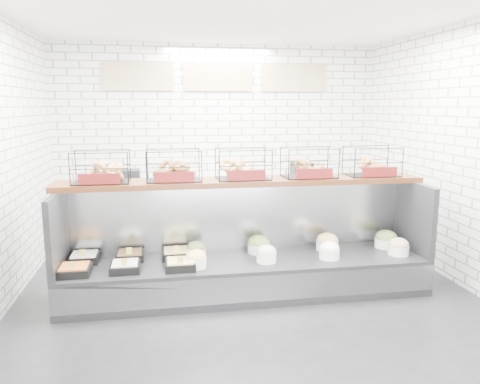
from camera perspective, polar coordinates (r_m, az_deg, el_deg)
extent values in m
plane|color=black|center=(5.11, 1.41, -13.41)|extent=(5.50, 5.50, 0.00)
cube|color=white|center=(7.41, -2.65, 6.06)|extent=(5.00, 0.02, 3.00)
cube|color=white|center=(5.74, 26.85, 3.66)|extent=(0.02, 5.50, 3.00)
cube|color=white|center=(4.76, 1.58, 21.75)|extent=(5.00, 5.50, 0.02)
cube|color=beige|center=(7.32, -12.32, 13.62)|extent=(1.05, 0.03, 0.42)
cube|color=beige|center=(7.37, -2.68, 13.82)|extent=(1.05, 0.03, 0.42)
cube|color=beige|center=(7.61, 6.58, 13.66)|extent=(1.05, 0.03, 0.42)
cube|color=black|center=(5.31, 0.78, -10.14)|extent=(4.00, 0.90, 0.40)
cube|color=#93969B|center=(4.90, 1.73, -11.69)|extent=(4.00, 0.03, 0.28)
cube|color=#93969B|center=(5.52, 0.03, -2.82)|extent=(4.00, 0.08, 0.80)
cube|color=black|center=(5.16, -21.34, -4.50)|extent=(0.06, 0.90, 0.80)
cube|color=black|center=(5.81, 20.31, -2.81)|extent=(0.06, 0.90, 0.80)
cube|color=black|center=(5.03, -19.51, -9.03)|extent=(0.32, 0.32, 0.08)
cube|color=#D3662C|center=(5.02, -19.54, -8.65)|extent=(0.27, 0.27, 0.04)
cube|color=#D7C94A|center=(4.90, -19.79, -8.46)|extent=(0.06, 0.01, 0.08)
cube|color=black|center=(5.39, -18.42, -7.67)|extent=(0.30, 0.30, 0.08)
cube|color=white|center=(5.38, -18.45, -7.31)|extent=(0.26, 0.26, 0.04)
cube|color=#D7C94A|center=(5.26, -18.65, -7.09)|extent=(0.06, 0.01, 0.08)
cube|color=black|center=(4.99, -13.81, -8.91)|extent=(0.30, 0.30, 0.08)
cube|color=silver|center=(4.97, -13.83, -8.53)|extent=(0.25, 0.25, 0.04)
cube|color=#D7C94A|center=(4.86, -13.94, -8.31)|extent=(0.06, 0.01, 0.08)
cube|color=black|center=(5.33, -13.26, -7.61)|extent=(0.30, 0.30, 0.08)
cube|color=brown|center=(5.32, -13.28, -7.25)|extent=(0.25, 0.25, 0.04)
cube|color=#D7C94A|center=(5.20, -13.37, -7.02)|extent=(0.06, 0.01, 0.08)
cube|color=black|center=(4.95, -7.31, -8.81)|extent=(0.31, 0.31, 0.08)
cube|color=#F6E97E|center=(4.94, -7.32, -8.42)|extent=(0.26, 0.26, 0.04)
cube|color=#D7C94A|center=(4.82, -7.28, -8.22)|extent=(0.06, 0.01, 0.08)
cube|color=black|center=(5.30, -7.77, -7.51)|extent=(0.31, 0.31, 0.08)
cube|color=#ECC579|center=(5.29, -7.78, -7.14)|extent=(0.26, 0.26, 0.04)
cube|color=#D7C94A|center=(5.17, -7.76, -6.93)|extent=(0.06, 0.01, 0.08)
cylinder|color=white|center=(4.97, -5.39, -8.52)|extent=(0.22, 0.22, 0.11)
ellipsoid|color=#EBC678|center=(4.95, -5.40, -7.86)|extent=(0.22, 0.22, 0.15)
cylinder|color=white|center=(5.28, -5.33, -7.36)|extent=(0.21, 0.21, 0.11)
ellipsoid|color=olive|center=(5.26, -5.34, -6.74)|extent=(0.21, 0.21, 0.15)
cylinder|color=white|center=(5.12, 3.22, -7.91)|extent=(0.22, 0.22, 0.11)
ellipsoid|color=silver|center=(5.10, 3.23, -7.27)|extent=(0.22, 0.22, 0.15)
cylinder|color=white|center=(5.43, 2.33, -6.82)|extent=(0.26, 0.26, 0.11)
ellipsoid|color=olive|center=(5.41, 2.33, -6.22)|extent=(0.26, 0.26, 0.18)
cylinder|color=white|center=(5.31, 10.82, -7.40)|extent=(0.22, 0.22, 0.11)
ellipsoid|color=white|center=(5.29, 10.85, -6.78)|extent=(0.22, 0.22, 0.15)
cylinder|color=white|center=(5.62, 10.57, -6.39)|extent=(0.26, 0.26, 0.11)
ellipsoid|color=#D7BB6E|center=(5.60, 10.59, -5.81)|extent=(0.25, 0.25, 0.18)
cylinder|color=white|center=(5.65, 18.73, -6.70)|extent=(0.24, 0.24, 0.11)
ellipsoid|color=tan|center=(5.63, 18.76, -6.11)|extent=(0.23, 0.23, 0.16)
cylinder|color=white|center=(5.89, 17.37, -5.92)|extent=(0.27, 0.27, 0.11)
ellipsoid|color=olive|center=(5.87, 17.40, -5.36)|extent=(0.26, 0.26, 0.18)
cube|color=#3A1A0C|center=(5.25, 0.38, 1.28)|extent=(4.10, 0.50, 0.06)
cube|color=black|center=(5.18, -16.58, 2.96)|extent=(0.60, 0.38, 0.34)
cube|color=#591010|center=(5.00, -16.79, 1.52)|extent=(0.42, 0.02, 0.11)
cube|color=black|center=(5.15, -8.07, 3.24)|extent=(0.60, 0.38, 0.34)
cube|color=#591010|center=(4.96, -7.97, 1.81)|extent=(0.42, 0.02, 0.11)
cube|color=black|center=(5.22, 0.38, 3.45)|extent=(0.60, 0.38, 0.34)
cube|color=#591010|center=(5.04, 0.78, 2.04)|extent=(0.42, 0.02, 0.11)
cube|color=black|center=(5.41, 8.42, 3.58)|extent=(0.60, 0.38, 0.34)
cube|color=#591010|center=(5.23, 9.07, 2.23)|extent=(0.42, 0.02, 0.11)
cube|color=black|center=(5.69, 15.79, 3.64)|extent=(0.60, 0.38, 0.34)
cube|color=#591010|center=(5.52, 16.63, 2.35)|extent=(0.42, 0.02, 0.11)
cube|color=#93969B|center=(7.25, -2.26, -2.43)|extent=(4.00, 0.60, 0.90)
cube|color=black|center=(7.10, -13.71, 1.68)|extent=(0.40, 0.30, 0.24)
cube|color=silver|center=(7.05, -7.79, 1.58)|extent=(0.35, 0.28, 0.18)
cylinder|color=#CC4A33|center=(7.28, 1.48, 2.11)|extent=(0.09, 0.09, 0.22)
cube|color=black|center=(7.38, 7.53, 2.45)|extent=(0.30, 0.30, 0.30)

